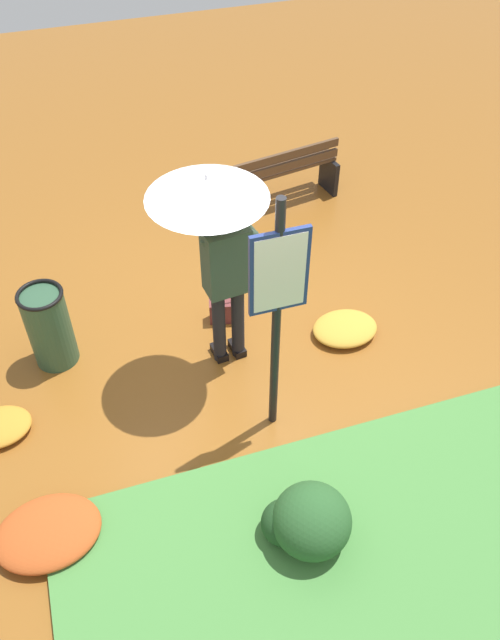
{
  "coord_description": "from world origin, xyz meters",
  "views": [
    {
      "loc": [
        1.13,
        4.12,
        4.61
      ],
      "look_at": [
        -0.06,
        0.47,
        0.85
      ],
      "focal_mm": 36.44,
      "sensor_mm": 36.0,
      "label": 1
    }
  ],
  "objects_px": {
    "info_sign_post": "(278,299)",
    "park_bench": "(283,172)",
    "handbag": "(224,310)",
    "trash_bin": "(49,327)",
    "person_with_umbrella": "(216,226)"
  },
  "relations": [
    {
      "from": "info_sign_post",
      "to": "park_bench",
      "type": "distance_m",
      "value": 3.56
    },
    {
      "from": "handbag",
      "to": "trash_bin",
      "type": "height_order",
      "value": "trash_bin"
    },
    {
      "from": "info_sign_post",
      "to": "handbag",
      "type": "bearing_deg",
      "value": -88.06
    },
    {
      "from": "person_with_umbrella",
      "to": "info_sign_post",
      "type": "height_order",
      "value": "info_sign_post"
    },
    {
      "from": "park_bench",
      "to": "trash_bin",
      "type": "xyz_separation_m",
      "value": [
        2.94,
        1.85,
        0.02
      ]
    },
    {
      "from": "info_sign_post",
      "to": "park_bench",
      "type": "height_order",
      "value": "info_sign_post"
    },
    {
      "from": "handbag",
      "to": "person_with_umbrella",
      "type": "bearing_deg",
      "value": 70.64
    },
    {
      "from": "info_sign_post",
      "to": "handbag",
      "type": "relative_size",
      "value": 6.22
    },
    {
      "from": "info_sign_post",
      "to": "trash_bin",
      "type": "relative_size",
      "value": 2.76
    },
    {
      "from": "handbag",
      "to": "park_bench",
      "type": "distance_m",
      "value": 2.25
    },
    {
      "from": "park_bench",
      "to": "info_sign_post",
      "type": "bearing_deg",
      "value": 68.79
    },
    {
      "from": "person_with_umbrella",
      "to": "park_bench",
      "type": "bearing_deg",
      "value": -121.9
    },
    {
      "from": "park_bench",
      "to": "trash_bin",
      "type": "distance_m",
      "value": 3.48
    },
    {
      "from": "handbag",
      "to": "info_sign_post",
      "type": "bearing_deg",
      "value": 91.94
    },
    {
      "from": "person_with_umbrella",
      "to": "info_sign_post",
      "type": "distance_m",
      "value": 0.87
    }
  ]
}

